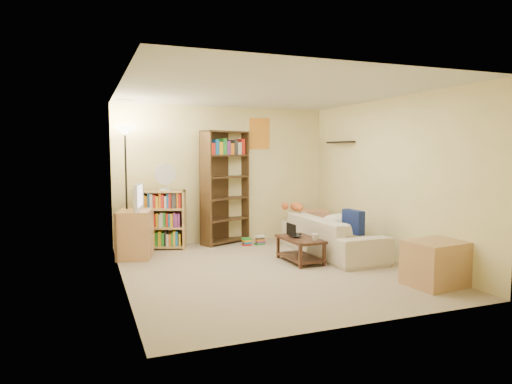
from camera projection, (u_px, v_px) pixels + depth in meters
room at (270, 156)px, 6.37m from camera, size 4.50×4.54×2.52m
sofa at (332, 235)px, 7.46m from camera, size 2.15×0.88×0.62m
navy_pillow at (353, 222)px, 7.05m from camera, size 0.17×0.42×0.37m
cream_blanket at (338, 221)px, 7.54m from camera, size 0.57×0.41×0.25m
tabby_cat at (295, 207)px, 8.09m from camera, size 0.49×0.18×0.17m
coffee_table at (300, 247)px, 6.93m from camera, size 0.50×0.85×0.37m
laptop at (298, 235)px, 7.06m from camera, size 0.46×0.39×0.03m
laptop_screen at (291, 230)px, 7.01m from camera, size 0.02×0.28×0.19m
mug at (315, 237)px, 6.71m from camera, size 0.12×0.12×0.10m
tv_remote at (297, 234)px, 7.21m from camera, size 0.09×0.16×0.02m
tv_stand at (135, 234)px, 7.25m from camera, size 0.67×0.81×0.75m
television at (134, 197)px, 7.20m from camera, size 0.78×0.46×0.42m
tall_bookshelf at (225, 184)px, 8.31m from camera, size 0.97×0.65×2.05m
short_bookshelf at (162, 220)px, 7.88m from camera, size 0.85×0.55×1.02m
desk_fan at (165, 177)px, 7.79m from camera, size 0.36×0.20×0.46m
floor_lamp at (125, 152)px, 7.30m from camera, size 0.35×0.35×2.09m
side_table at (314, 226)px, 8.58m from camera, size 0.67×0.67×0.58m
end_cabinet at (435, 263)px, 5.70m from camera, size 0.73×0.63×0.56m
book_stacks at (254, 241)px, 8.21m from camera, size 0.42×0.13×0.17m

